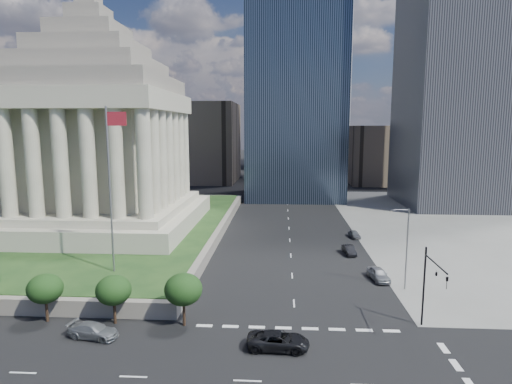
# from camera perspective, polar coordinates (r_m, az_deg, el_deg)

# --- Properties ---
(ground) EXTENTS (500.00, 500.00, 0.00)m
(ground) POSITION_cam_1_polar(r_m,az_deg,el_deg) (126.87, 4.11, -0.22)
(ground) COLOR black
(ground) RESTS_ON ground
(plaza_terrace) EXTENTS (66.00, 70.00, 1.80)m
(plaza_terrace) POSITION_cam_1_polar(r_m,az_deg,el_deg) (88.98, -25.97, -4.28)
(plaza_terrace) COLOR slate
(plaza_terrace) RESTS_ON ground
(plaza_lawn) EXTENTS (64.00, 68.00, 0.10)m
(plaza_lawn) POSITION_cam_1_polar(r_m,az_deg,el_deg) (88.78, -26.01, -3.69)
(plaza_lawn) COLOR #193516
(plaza_lawn) RESTS_ON plaza_terrace
(war_memorial) EXTENTS (34.00, 34.00, 39.00)m
(war_memorial) POSITION_cam_1_polar(r_m,az_deg,el_deg) (80.28, -20.71, 9.48)
(war_memorial) COLOR gray
(war_memorial) RESTS_ON plaza_lawn
(flagpole) EXTENTS (2.52, 0.24, 20.00)m
(flagpole) POSITION_cam_1_polar(r_m,az_deg,el_deg) (53.77, -18.79, 1.43)
(flagpole) COLOR slate
(flagpole) RESTS_ON plaza_lawn
(midrise_glass) EXTENTS (26.00, 26.00, 60.00)m
(midrise_glass) POSITION_cam_1_polar(r_m,az_deg,el_deg) (120.89, 5.27, 13.59)
(midrise_glass) COLOR black
(midrise_glass) RESTS_ON ground
(building_filler_ne) EXTENTS (20.00, 30.00, 20.00)m
(building_filler_ne) POSITION_cam_1_polar(r_m,az_deg,el_deg) (159.22, 15.68, 4.90)
(building_filler_ne) COLOR brown
(building_filler_ne) RESTS_ON ground
(building_filler_nw) EXTENTS (24.00, 30.00, 28.00)m
(building_filler_nw) POSITION_cam_1_polar(r_m,az_deg,el_deg) (158.06, -6.96, 6.58)
(building_filler_nw) COLOR brown
(building_filler_nw) RESTS_ON ground
(traffic_signal_ne) EXTENTS (0.30, 5.74, 8.00)m
(traffic_signal_ne) POSITION_cam_1_polar(r_m,az_deg,el_deg) (43.84, 22.29, -10.89)
(traffic_signal_ne) COLOR black
(traffic_signal_ne) RESTS_ON ground
(street_lamp_north) EXTENTS (2.13, 0.22, 10.00)m
(street_lamp_north) POSITION_cam_1_polar(r_m,az_deg,el_deg) (54.27, 19.33, -6.56)
(street_lamp_north) COLOR slate
(street_lamp_north) RESTS_ON ground
(pickup_truck) EXTENTS (2.71, 5.59, 1.53)m
(pickup_truck) POSITION_cam_1_polar(r_m,az_deg,el_deg) (39.98, 2.98, -19.19)
(pickup_truck) COLOR black
(pickup_truck) RESTS_ON ground
(suv_grey) EXTENTS (2.73, 5.03, 1.38)m
(suv_grey) POSITION_cam_1_polar(r_m,az_deg,el_deg) (44.44, -20.86, -16.88)
(suv_grey) COLOR slate
(suv_grey) RESTS_ON ground
(parked_sedan_near) EXTENTS (4.85, 2.58, 1.57)m
(parked_sedan_near) POSITION_cam_1_polar(r_m,az_deg,el_deg) (57.95, 16.03, -10.48)
(parked_sedan_near) COLOR gray
(parked_sedan_near) RESTS_ON ground
(parked_sedan_mid) EXTENTS (4.21, 1.88, 1.34)m
(parked_sedan_mid) POSITION_cam_1_polar(r_m,az_deg,el_deg) (68.08, 12.31, -7.57)
(parked_sedan_mid) COLOR black
(parked_sedan_mid) RESTS_ON ground
(parked_sedan_far) EXTENTS (3.87, 1.97, 1.26)m
(parked_sedan_far) POSITION_cam_1_polar(r_m,az_deg,el_deg) (78.20, 12.99, -5.51)
(parked_sedan_far) COLOR #595C60
(parked_sedan_far) RESTS_ON ground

